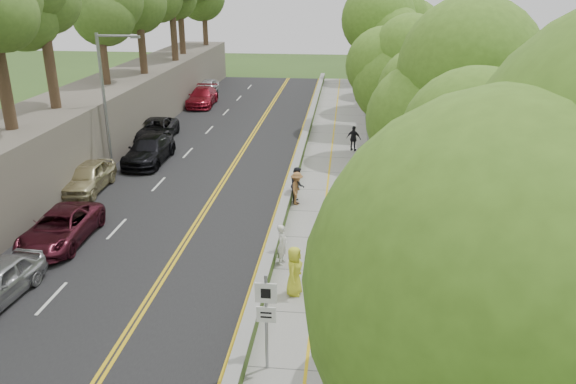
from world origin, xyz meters
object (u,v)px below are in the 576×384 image
object	(u,v)px
streetlight	(107,94)
concrete_block	(377,329)
signpost	(266,312)
construction_barrel	(364,156)
person_far	(354,138)
painter_0	(294,271)
car_2	(60,228)

from	to	relation	value
streetlight	concrete_block	bearing A→B (deg)	-46.06
streetlight	concrete_block	distance (m)	21.68
signpost	construction_barrel	size ratio (longest dim) A/B	3.24
construction_barrel	signpost	bearing A→B (deg)	-99.21
signpost	person_far	xyz separation A→B (m)	(2.58, 22.66, -1.08)
concrete_block	person_far	distance (m)	20.98
painter_0	concrete_block	bearing A→B (deg)	-123.42
signpost	painter_0	distance (m)	4.38
streetlight	signpost	world-z (taller)	streetlight
concrete_block	person_far	size ratio (longest dim) A/B	0.78
car_2	painter_0	world-z (taller)	painter_0
signpost	car_2	size ratio (longest dim) A/B	0.62
car_2	painter_0	bearing A→B (deg)	-18.62
streetlight	person_far	size ratio (longest dim) A/B	4.78
car_2	painter_0	xyz separation A→B (m)	(10.45, -3.17, 0.25)
streetlight	painter_0	size ratio (longest dim) A/B	4.29
construction_barrel	painter_0	distance (m)	16.06
car_2	person_far	world-z (taller)	person_far
concrete_block	person_far	xyz separation A→B (m)	(-0.67, 20.96, 0.40)
construction_barrel	painter_0	size ratio (longest dim) A/B	0.51
car_2	person_far	bearing A→B (deg)	48.61
construction_barrel	painter_0	xyz separation A→B (m)	(-2.85, -15.80, 0.45)
signpost	car_2	xyz separation A→B (m)	(-10.05, 7.42, -1.23)
car_2	person_far	xyz separation A→B (m)	(12.63, 15.24, 0.15)
streetlight	car_2	size ratio (longest dim) A/B	1.60
car_2	person_far	distance (m)	19.80
streetlight	signpost	bearing A→B (deg)	-55.92
construction_barrel	car_2	xyz separation A→B (m)	(-13.30, -12.63, 0.21)
streetlight	painter_0	world-z (taller)	streetlight
streetlight	construction_barrel	size ratio (longest dim) A/B	8.35
car_2	painter_0	size ratio (longest dim) A/B	2.68
signpost	painter_0	size ratio (longest dim) A/B	1.66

